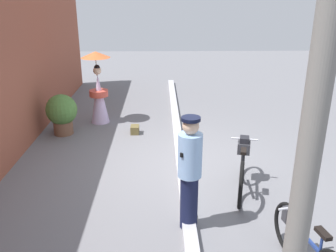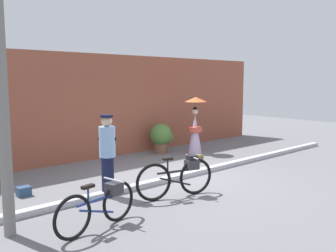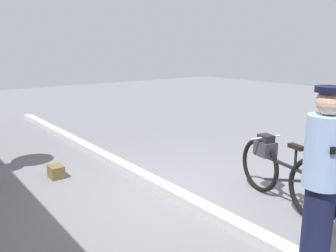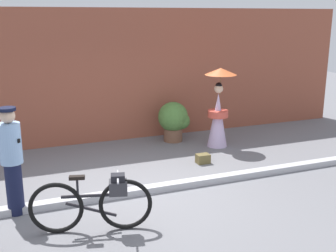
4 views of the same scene
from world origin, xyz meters
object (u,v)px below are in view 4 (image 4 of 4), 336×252
backpack_spare (203,159)px  potted_plant_by_door (174,120)px  bicycle_far_side (95,202)px  person_officer (12,158)px  person_with_parasol (218,109)px

backpack_spare → potted_plant_by_door: bearing=88.7°
bicycle_far_side → person_officer: size_ratio=1.00×
person_with_parasol → backpack_spare: (-0.87, -0.99, -0.82)m
bicycle_far_side → person_officer: (-1.07, 1.02, 0.48)m
person_with_parasol → potted_plant_by_door: bearing=137.4°
backpack_spare → person_with_parasol: bearing=48.9°
bicycle_far_side → potted_plant_by_door: potted_plant_by_door is taller
person_officer → person_with_parasol: 5.09m
person_officer → backpack_spare: 4.03m
person_with_parasol → person_officer: bearing=-156.6°
person_officer → bicycle_far_side: bearing=-43.5°
person_officer → person_with_parasol: person_with_parasol is taller
bicycle_far_side → person_with_parasol: (3.60, 3.05, 0.47)m
bicycle_far_side → person_officer: person_officer is taller
person_officer → person_with_parasol: size_ratio=0.92×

